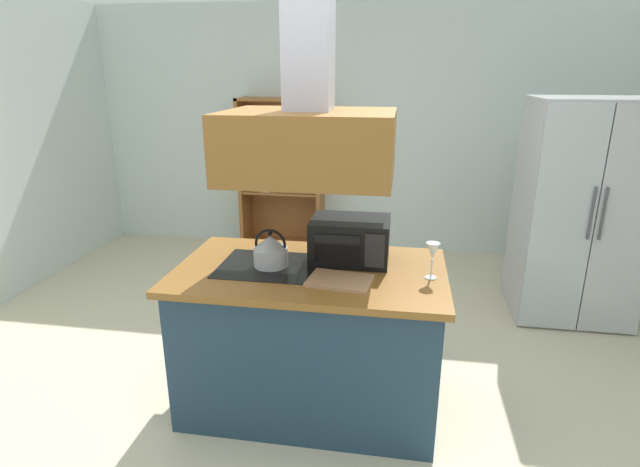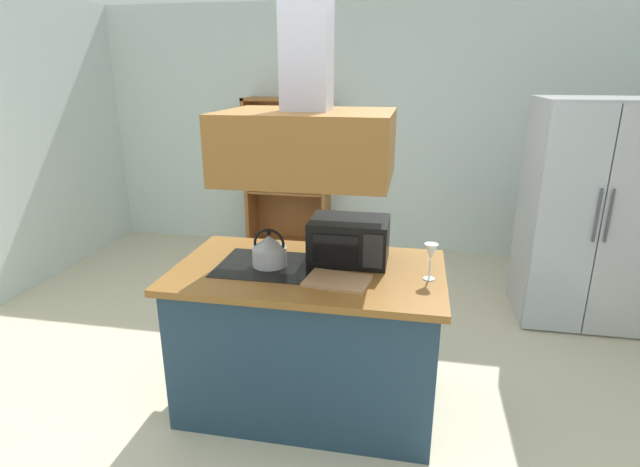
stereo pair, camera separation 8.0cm
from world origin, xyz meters
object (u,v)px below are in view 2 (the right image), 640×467
at_px(dish_cabinet, 289,184).
at_px(cutting_board, 337,281).
at_px(wine_glass_on_counter, 431,253).
at_px(microwave, 349,240).
at_px(kettle, 269,250).
at_px(refrigerator, 585,213).

distance_m(dish_cabinet, cutting_board, 3.15).
bearing_deg(wine_glass_on_counter, dish_cabinet, 118.19).
xyz_separation_m(microwave, wine_glass_on_counter, (0.47, -0.20, 0.02)).
distance_m(dish_cabinet, microwave, 2.85).
distance_m(kettle, cutting_board, 0.47).
distance_m(microwave, wine_glass_on_counter, 0.51).
bearing_deg(kettle, refrigerator, 35.82).
height_order(microwave, wine_glass_on_counter, microwave).
bearing_deg(dish_cabinet, cutting_board, -70.85).
bearing_deg(microwave, wine_glass_on_counter, -23.19).
distance_m(refrigerator, wine_glass_on_counter, 2.03).
distance_m(cutting_board, wine_glass_on_counter, 0.53).
bearing_deg(cutting_board, microwave, 87.07).
height_order(cutting_board, microwave, microwave).
relative_size(dish_cabinet, wine_glass_on_counter, 8.33).
relative_size(refrigerator, dish_cabinet, 1.05).
bearing_deg(microwave, refrigerator, 39.00).
bearing_deg(kettle, dish_cabinet, 102.14).
relative_size(refrigerator, cutting_board, 5.29).
height_order(kettle, cutting_board, kettle).
xyz_separation_m(refrigerator, kettle, (-2.17, -1.56, 0.09)).
bearing_deg(kettle, microwave, 20.89).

